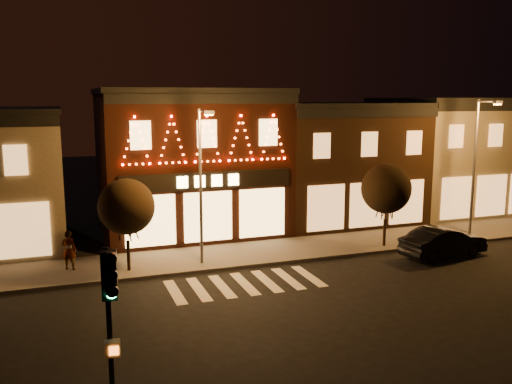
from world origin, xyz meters
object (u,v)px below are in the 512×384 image
traffic_signal_near (110,310)px  dark_sedan (443,242)px  streetlamp_mid (202,175)px  pedestrian (69,250)px

traffic_signal_near → dark_sedan: 19.85m
traffic_signal_near → streetlamp_mid: streetlamp_mid is taller
streetlamp_mid → traffic_signal_near: bearing=-110.2°
pedestrian → streetlamp_mid: bearing=-167.1°
streetlamp_mid → dark_sedan: size_ratio=1.57×
traffic_signal_near → pedestrian: (-0.67, 13.85, -2.32)m
streetlamp_mid → pedestrian: (-5.87, 1.25, -3.30)m
traffic_signal_near → streetlamp_mid: size_ratio=0.64×
dark_sedan → pedestrian: pedestrian is taller
streetlamp_mid → dark_sedan: streetlamp_mid is taller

